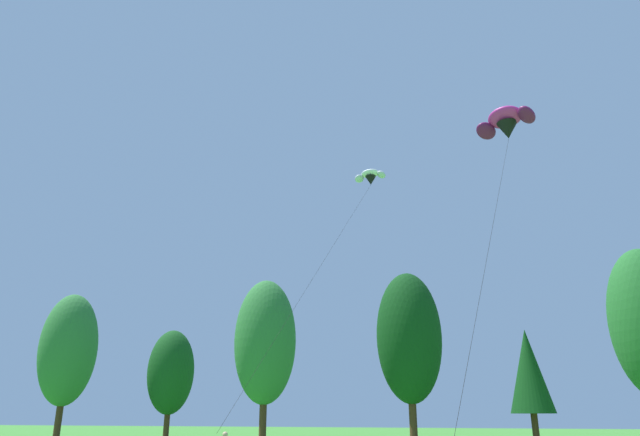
% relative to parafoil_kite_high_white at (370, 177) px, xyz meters
% --- Properties ---
extents(treeline_tree_a, '(5.67, 5.67, 14.34)m').
position_rel_parafoil_kite_high_white_xyz_m(treeline_tree_a, '(-33.36, 5.64, -12.51)').
color(treeline_tree_a, '#472D19').
rests_on(treeline_tree_a, ground_plane).
extents(treeline_tree_b, '(4.70, 4.70, 10.73)m').
position_rel_parafoil_kite_high_white_xyz_m(treeline_tree_b, '(-23.70, 9.77, -14.70)').
color(treeline_tree_b, '#472D19').
rests_on(treeline_tree_b, ground_plane).
extents(treeline_tree_c, '(5.76, 5.76, 14.67)m').
position_rel_parafoil_kite_high_white_xyz_m(treeline_tree_c, '(-12.12, 7.05, -12.31)').
color(treeline_tree_c, '#472D19').
rests_on(treeline_tree_c, ground_plane).
extents(treeline_tree_d, '(5.78, 5.78, 14.74)m').
position_rel_parafoil_kite_high_white_xyz_m(treeline_tree_d, '(1.22, 8.50, -12.27)').
color(treeline_tree_d, '#472D19').
rests_on(treeline_tree_d, ground_plane).
extents(treeline_tree_e, '(3.66, 3.66, 9.35)m').
position_rel_parafoil_kite_high_white_xyz_m(treeline_tree_e, '(11.06, 9.73, -15.34)').
color(treeline_tree_e, '#472D19').
rests_on(treeline_tree_e, ground_plane).
extents(parafoil_kite_high_white, '(3.31, 22.06, 20.30)m').
position_rel_parafoil_kite_high_white_xyz_m(parafoil_kite_high_white, '(0.00, 0.00, 0.00)').
color(parafoil_kite_high_white, white).
extents(parafoil_kite_mid_magenta, '(4.72, 19.49, 18.67)m').
position_rel_parafoil_kite_high_white_xyz_m(parafoil_kite_mid_magenta, '(10.83, -10.18, -1.94)').
color(parafoil_kite_mid_magenta, '#D12893').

